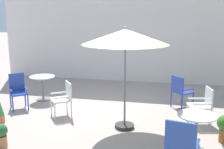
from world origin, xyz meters
name	(u,v)px	position (x,y,z in m)	size (l,w,h in m)	color
ground_plane	(107,115)	(0.00, 0.00, 0.00)	(60.00, 60.00, 0.00)	#A8958B
villa_facade	(131,22)	(0.00, 3.98, 2.27)	(10.29, 0.30, 4.54)	silver
patio_umbrella_0	(125,38)	(0.57, -0.71, 2.04)	(1.88, 1.88, 2.29)	#2D2D2D
cafe_table_0	(43,84)	(-2.19, 0.86, 0.51)	(0.75, 0.75, 0.73)	silver
cafe_table_1	(196,126)	(2.06, -1.53, 0.51)	(0.71, 0.71, 0.73)	white
patio_chair_0	(180,90)	(1.82, 1.01, 0.51)	(0.64, 0.64, 0.90)	#28409B
patio_chair_1	(18,89)	(-2.53, 0.05, 0.53)	(0.64, 0.64, 0.95)	#243D92
patio_chair_2	(181,145)	(1.76, -2.43, 0.54)	(0.58, 0.53, 0.95)	#25458F
patio_chair_3	(64,97)	(-1.07, -0.25, 0.50)	(0.65, 0.65, 0.86)	silver
patio_chair_4	(203,103)	(2.31, -0.09, 0.51)	(0.57, 0.55, 0.88)	silver
potted_plant_2	(1,135)	(-1.59, -2.18, 0.27)	(0.26, 0.26, 0.49)	#C0744A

